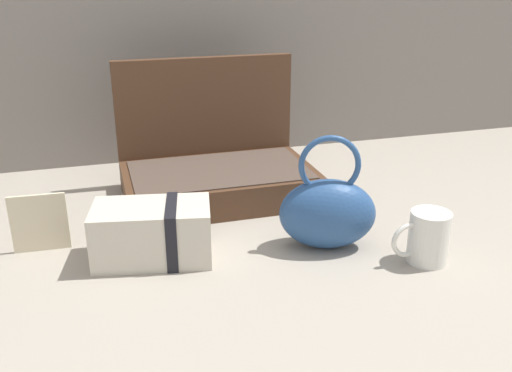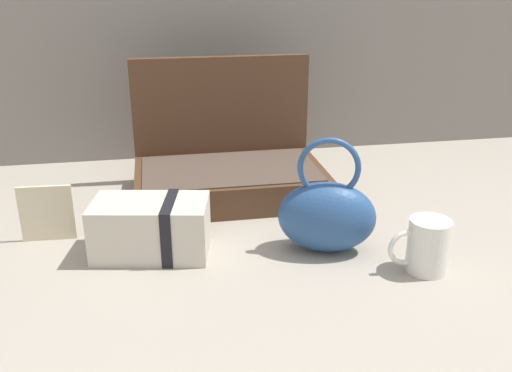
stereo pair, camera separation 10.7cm
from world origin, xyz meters
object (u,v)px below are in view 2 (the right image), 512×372
(coffee_mug, at_px, (427,246))
(info_card_left, at_px, (47,213))
(cream_toiletry_bag, at_px, (153,228))
(open_suitcase, at_px, (228,164))
(teal_pouch_handbag, at_px, (327,214))

(coffee_mug, distance_m, info_card_left, 0.72)
(cream_toiletry_bag, height_order, coffee_mug, cream_toiletry_bag)
(open_suitcase, distance_m, coffee_mug, 0.53)
(cream_toiletry_bag, bearing_deg, teal_pouch_handbag, -8.45)
(cream_toiletry_bag, bearing_deg, coffee_mug, -18.10)
(coffee_mug, relative_size, info_card_left, 0.98)
(open_suitcase, xyz_separation_m, coffee_mug, (0.30, -0.44, -0.02))
(teal_pouch_handbag, bearing_deg, cream_toiletry_bag, 171.55)
(open_suitcase, distance_m, teal_pouch_handbag, 0.36)
(open_suitcase, height_order, info_card_left, open_suitcase)
(teal_pouch_handbag, height_order, coffee_mug, teal_pouch_handbag)
(cream_toiletry_bag, relative_size, coffee_mug, 2.06)
(cream_toiletry_bag, bearing_deg, open_suitcase, 57.63)
(cream_toiletry_bag, relative_size, info_card_left, 2.03)
(open_suitcase, xyz_separation_m, teal_pouch_handbag, (0.14, -0.33, 0.01))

